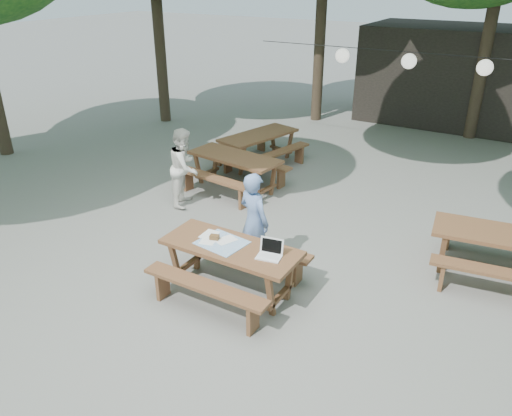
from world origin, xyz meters
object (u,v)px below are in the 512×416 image
at_px(woman, 254,221).
at_px(second_person, 185,167).
at_px(picnic_table_nw, 235,172).
at_px(main_picnic_table, 231,267).

bearing_deg(woman, second_person, -11.82).
height_order(picnic_table_nw, woman, woman).
height_order(main_picnic_table, second_person, second_person).
relative_size(picnic_table_nw, woman, 1.32).
distance_m(picnic_table_nw, woman, 3.13).
bearing_deg(second_person, main_picnic_table, -151.03).
bearing_deg(main_picnic_table, woman, 95.23).
distance_m(main_picnic_table, second_person, 3.22).
height_order(main_picnic_table, woman, woman).
xyz_separation_m(main_picnic_table, picnic_table_nw, (-1.99, 3.19, 0.00)).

